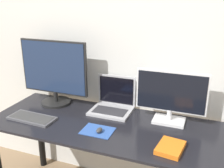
# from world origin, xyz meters

# --- Properties ---
(wall_back) EXTENTS (7.00, 0.05, 2.50)m
(wall_back) POSITION_xyz_m (0.00, 0.74, 1.25)
(wall_back) COLOR silver
(wall_back) RESTS_ON ground_plane
(desk) EXTENTS (1.76, 0.68, 0.75)m
(desk) POSITION_xyz_m (0.00, 0.34, 0.61)
(desk) COLOR black
(desk) RESTS_ON ground_plane
(monitor_left) EXTENTS (0.59, 0.25, 0.54)m
(monitor_left) POSITION_xyz_m (-0.56, 0.54, 1.02)
(monitor_left) COLOR black
(monitor_left) RESTS_ON desk
(monitor_right) EXTENTS (0.50, 0.16, 0.38)m
(monitor_right) POSITION_xyz_m (0.40, 0.54, 0.95)
(monitor_right) COLOR silver
(monitor_right) RESTS_ON desk
(laptop) EXTENTS (0.32, 0.26, 0.27)m
(laptop) POSITION_xyz_m (-0.06, 0.59, 0.81)
(laptop) COLOR #ADADB2
(laptop) RESTS_ON desk
(keyboard) EXTENTS (0.36, 0.17, 0.02)m
(keyboard) POSITION_xyz_m (-0.57, 0.21, 0.75)
(keyboard) COLOR #4C4C51
(keyboard) RESTS_ON desk
(mousepad) EXTENTS (0.21, 0.16, 0.00)m
(mousepad) POSITION_xyz_m (-0.03, 0.22, 0.75)
(mousepad) COLOR #2D519E
(mousepad) RESTS_ON desk
(mouse) EXTENTS (0.04, 0.06, 0.03)m
(mouse) POSITION_xyz_m (-0.01, 0.21, 0.77)
(mouse) COLOR #333333
(mouse) RESTS_ON mousepad
(book) EXTENTS (0.17, 0.21, 0.03)m
(book) POSITION_xyz_m (0.47, 0.17, 0.76)
(book) COLOR orange
(book) RESTS_ON desk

